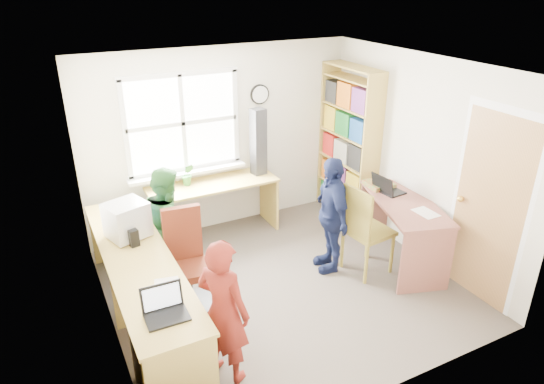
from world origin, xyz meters
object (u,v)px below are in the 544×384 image
Objects in this scene: l_desk at (172,299)px; wooden_chair at (364,227)px; crt_monitor at (127,220)px; person_red at (223,311)px; laptop_right at (386,188)px; potted_plant at (188,174)px; cd_tower at (258,142)px; swivel_chair at (187,265)px; person_green at (169,224)px; laptop_left at (165,308)px; person_navy at (331,215)px; bookshelf at (348,147)px; right_desk at (403,218)px.

wooden_chair is at bearing 3.09° from l_desk.
person_red reaches higher than crt_monitor.
laptop_right is 1.27× the size of potted_plant.
cd_tower reaches higher than wooden_chair.
l_desk is at bearing -113.14° from potted_plant.
wooden_chair reaches higher than swivel_chair.
person_green is (0.29, 1.04, 0.21)m from l_desk.
person_green is (0.48, 1.60, -0.14)m from laptop_left.
laptop_right is at bearing 19.48° from laptop_left.
wooden_chair is 2.55m from laptop_left.
person_navy is at bearing -87.37° from cd_tower.
laptop_left is 2.37m from person_navy.
person_navy is (2.17, 0.94, -0.11)m from laptop_left.
person_red is at bearing -129.89° from cd_tower.
bookshelf is 1.49m from person_navy.
wooden_chair is 0.39m from person_navy.
potted_plant is (-2.19, 0.32, -0.11)m from bookshelf.
person_red reaches higher than l_desk.
swivel_chair reaches higher than laptop_right.
laptop_right reaches higher than right_desk.
laptop_right is at bearing -59.06° from cd_tower.
cd_tower reaches higher than person_navy.
cd_tower is at bearing 33.83° from laptop_right.
laptop_left is 0.25× the size of person_green.
swivel_chair reaches higher than right_desk.
wooden_chair is 2.17m from person_green.
person_green is at bearing -34.89° from person_red.
l_desk is 2.22× the size of person_red.
crt_monitor is 1.61× the size of potted_plant.
bookshelf is 1.58× the size of person_green.
potted_plant is (-2.02, 1.37, 0.06)m from laptop_right.
potted_plant reaches higher than laptop_right.
swivel_chair is 0.80× the size of person_green.
right_desk is 2.67m from potted_plant.
wooden_chair is at bearing -103.14° from person_red.
right_desk reaches higher than l_desk.
person_green is at bearing -162.27° from cd_tower.
person_red is at bearing -8.34° from laptop_left.
right_desk is 0.89m from person_navy.
laptop_left is at bearing 46.52° from person_red.
bookshelf is 3.75m from laptop_left.
l_desk is at bearing -153.57° from bookshelf.
right_desk is at bearing -2.27° from swivel_chair.
person_green is (-0.47, -0.76, -0.23)m from potted_plant.
cd_tower is at bearing 167.85° from bookshelf.
person_red is (0.26, -0.63, 0.21)m from l_desk.
bookshelf is 6.26× the size of laptop_left.
crt_monitor is at bearing 157.88° from wooden_chair.
person_navy is (-0.84, 0.26, 0.12)m from right_desk.
cd_tower is at bearing 45.25° from l_desk.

